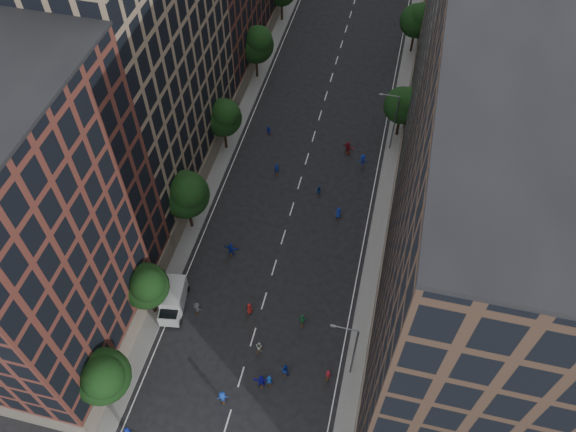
% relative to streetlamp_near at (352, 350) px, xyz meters
% --- Properties ---
extents(ground, '(240.00, 240.00, 0.00)m').
position_rel_streetlamp_near_xyz_m(ground, '(-10.37, 28.00, -5.17)').
color(ground, black).
rests_on(ground, ground).
extents(sidewalk_left, '(4.00, 105.00, 0.15)m').
position_rel_streetlamp_near_xyz_m(sidewalk_left, '(-22.37, 35.50, -5.09)').
color(sidewalk_left, slate).
rests_on(sidewalk_left, ground).
extents(sidewalk_right, '(4.00, 105.00, 0.15)m').
position_rel_streetlamp_near_xyz_m(sidewalk_right, '(1.63, 35.50, -5.09)').
color(sidewalk_right, slate).
rests_on(sidewalk_right, ground).
extents(bldg_left_a, '(14.00, 22.00, 30.00)m').
position_rel_streetlamp_near_xyz_m(bldg_left_a, '(-29.37, -1.00, 9.83)').
color(bldg_left_a, brown).
rests_on(bldg_left_a, ground).
extents(bldg_left_b, '(14.00, 26.00, 34.00)m').
position_rel_streetlamp_near_xyz_m(bldg_left_b, '(-29.37, 23.00, 11.83)').
color(bldg_left_b, '#8B745B').
rests_on(bldg_left_b, ground).
extents(bldg_right_a, '(14.00, 30.00, 36.00)m').
position_rel_streetlamp_near_xyz_m(bldg_right_a, '(8.63, 3.00, 12.83)').
color(bldg_right_a, '#422F23').
rests_on(bldg_right_a, ground).
extents(bldg_right_b, '(14.00, 28.00, 33.00)m').
position_rel_streetlamp_near_xyz_m(bldg_right_b, '(8.63, 32.00, 11.33)').
color(bldg_right_b, '#5C564C').
rests_on(bldg_right_b, ground).
extents(tree_left_0, '(5.20, 5.20, 8.83)m').
position_rel_streetlamp_near_xyz_m(tree_left_0, '(-21.38, -8.15, 0.79)').
color(tree_left_0, black).
rests_on(tree_left_0, ground).
extents(tree_left_1, '(4.80, 4.80, 8.21)m').
position_rel_streetlamp_near_xyz_m(tree_left_1, '(-21.39, 1.86, 0.38)').
color(tree_left_1, black).
rests_on(tree_left_1, ground).
extents(tree_left_2, '(5.60, 5.60, 9.45)m').
position_rel_streetlamp_near_xyz_m(tree_left_2, '(-21.36, 13.83, 1.19)').
color(tree_left_2, black).
rests_on(tree_left_2, ground).
extents(tree_left_3, '(5.00, 5.00, 8.58)m').
position_rel_streetlamp_near_xyz_m(tree_left_3, '(-21.38, 27.85, 0.65)').
color(tree_left_3, black).
rests_on(tree_left_3, ground).
extents(tree_left_4, '(5.40, 5.40, 9.08)m').
position_rel_streetlamp_near_xyz_m(tree_left_4, '(-21.37, 43.84, 0.93)').
color(tree_left_4, black).
rests_on(tree_left_4, ground).
extents(tree_right_a, '(5.00, 5.00, 8.39)m').
position_rel_streetlamp_near_xyz_m(tree_right_a, '(1.02, 35.85, 0.46)').
color(tree_right_a, black).
rests_on(tree_right_a, ground).
extents(tree_right_b, '(5.20, 5.20, 8.83)m').
position_rel_streetlamp_near_xyz_m(tree_right_b, '(1.02, 55.85, 0.79)').
color(tree_right_b, black).
rests_on(tree_right_b, ground).
extents(streetlamp_near, '(2.64, 0.22, 9.06)m').
position_rel_streetlamp_near_xyz_m(streetlamp_near, '(0.00, 0.00, 0.00)').
color(streetlamp_near, '#595B60').
rests_on(streetlamp_near, ground).
extents(streetlamp_far, '(2.64, 0.22, 9.06)m').
position_rel_streetlamp_near_xyz_m(streetlamp_far, '(0.00, 33.00, 0.00)').
color(streetlamp_far, '#595B60').
rests_on(streetlamp_far, ground).
extents(cargo_van, '(3.13, 5.41, 2.73)m').
position_rel_streetlamp_near_xyz_m(cargo_van, '(-19.69, 3.05, -3.73)').
color(cargo_van, silver).
rests_on(cargo_van, ground).
extents(skater_1, '(0.78, 0.64, 1.84)m').
position_rel_streetlamp_near_xyz_m(skater_1, '(-7.37, -3.05, -4.25)').
color(skater_1, '#164CB6').
rests_on(skater_1, ground).
extents(skater_2, '(0.93, 0.75, 1.79)m').
position_rel_streetlamp_near_xyz_m(skater_2, '(-6.13, -1.62, -4.27)').
color(skater_2, navy).
rests_on(skater_2, ground).
extents(skater_3, '(1.24, 0.98, 1.68)m').
position_rel_streetlamp_near_xyz_m(skater_3, '(-11.37, -5.72, -4.33)').
color(skater_3, '#1742BB').
rests_on(skater_3, ground).
extents(skater_4, '(1.09, 0.48, 1.84)m').
position_rel_streetlamp_near_xyz_m(skater_4, '(-18.87, 2.38, -4.25)').
color(skater_4, navy).
rests_on(skater_4, ground).
extents(skater_5, '(1.75, 0.93, 1.80)m').
position_rel_streetlamp_near_xyz_m(skater_5, '(-8.13, -3.30, -4.27)').
color(skater_5, '#1714A9').
rests_on(skater_5, ground).
extents(skater_6, '(0.86, 0.66, 1.58)m').
position_rel_streetlamp_near_xyz_m(skater_6, '(-11.51, 4.28, -4.38)').
color(skater_6, maroon).
rests_on(skater_6, ground).
extents(skater_7, '(0.59, 0.43, 1.50)m').
position_rel_streetlamp_near_xyz_m(skater_7, '(-1.87, -1.04, -4.42)').
color(skater_7, maroon).
rests_on(skater_7, ground).
extents(skater_8, '(0.89, 0.78, 1.53)m').
position_rel_streetlamp_near_xyz_m(skater_8, '(-9.33, 0.23, -4.40)').
color(skater_8, silver).
rests_on(skater_8, ground).
extents(skater_9, '(1.12, 0.74, 1.61)m').
position_rel_streetlamp_near_xyz_m(skater_9, '(-16.99, 3.01, -4.36)').
color(skater_9, '#48484E').
rests_on(skater_9, ground).
extents(skater_10, '(1.11, 0.53, 1.83)m').
position_rel_streetlamp_near_xyz_m(skater_10, '(-5.62, 4.14, -4.25)').
color(skater_10, '#206C3E').
rests_on(skater_10, ground).
extents(skater_11, '(1.77, 0.67, 1.88)m').
position_rel_streetlamp_near_xyz_m(skater_11, '(-15.68, 11.19, -4.23)').
color(skater_11, '#13289E').
rests_on(skater_11, ground).
extents(skater_12, '(0.96, 0.82, 1.67)m').
position_rel_streetlamp_near_xyz_m(skater_12, '(-4.51, 19.56, -4.34)').
color(skater_12, '#1530AD').
rests_on(skater_12, ground).
extents(skater_13, '(0.77, 0.66, 1.79)m').
position_rel_streetlamp_near_xyz_m(skater_13, '(-13.68, 24.89, -4.27)').
color(skater_13, '#123098').
rests_on(skater_13, ground).
extents(skater_14, '(0.85, 0.73, 1.51)m').
position_rel_streetlamp_near_xyz_m(skater_14, '(-7.58, 22.59, -4.42)').
color(skater_14, '#114091').
rests_on(skater_14, ground).
extents(skater_15, '(1.29, 0.80, 1.92)m').
position_rel_streetlamp_near_xyz_m(skater_15, '(-2.96, 28.89, -4.21)').
color(skater_15, navy).
rests_on(skater_15, ground).
extents(skater_16, '(0.96, 0.59, 1.52)m').
position_rel_streetlamp_near_xyz_m(skater_16, '(-16.55, 31.81, -4.41)').
color(skater_16, '#172CBD').
rests_on(skater_16, ground).
extents(skater_17, '(1.87, 1.21, 1.93)m').
position_rel_streetlamp_near_xyz_m(skater_17, '(-5.22, 30.83, -4.20)').
color(skater_17, maroon).
rests_on(skater_17, ground).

